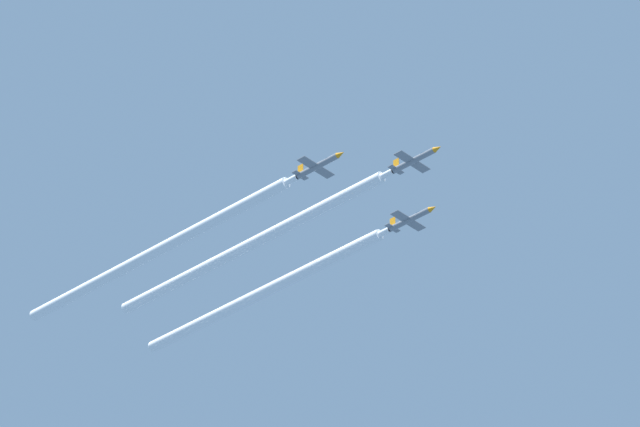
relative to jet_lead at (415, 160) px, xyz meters
The scene contains 6 objects.
jet_lead is the anchor object (origin of this frame).
jet_left_wingman 16.33m from the jet_lead, 136.54° to the right, with size 7.57×11.02×2.65m.
jet_right_wingman 16.39m from the jet_lead, 44.94° to the right, with size 7.57×11.02×2.65m.
smoke_trail_lead 38.32m from the jet_lead, 90.00° to the right, with size 2.03×66.53×2.03m.
smoke_trail_left_wingman 47.97m from the jet_lead, 104.27° to the right, with size 2.03×60.43×2.03m.
smoke_trail_right_wingman 51.67m from the jet_lead, 77.08° to the right, with size 2.03×67.52×2.03m.
Camera 1 is at (246.46, 213.70, 2.72)m, focal length 129.64 mm.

